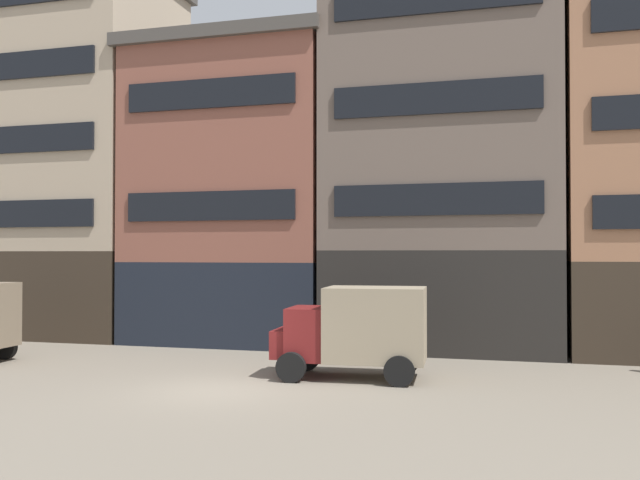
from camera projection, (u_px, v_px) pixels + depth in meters
ground_plane at (217, 390)px, 17.72m from camera, size 120.00×120.00×0.00m
building_far_left at (59, 153)px, 31.22m from camera, size 10.41×7.39×16.38m
building_center_left at (244, 193)px, 28.79m from camera, size 8.55×7.39×12.24m
building_center_right at (444, 157)px, 26.61m from camera, size 8.98×7.39×14.68m
delivery_truck_far at (355, 329)px, 19.40m from camera, size 4.45×2.36×2.62m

